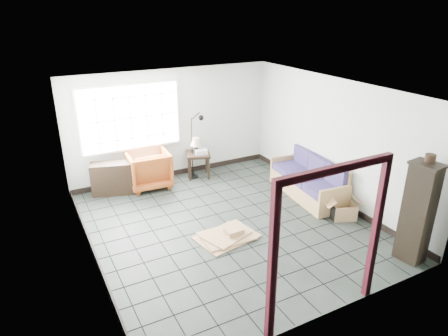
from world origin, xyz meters
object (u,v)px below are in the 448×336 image
armchair (148,167)px  tall_shelf (418,212)px  futon_sofa (310,182)px  side_table (198,157)px

armchair → tall_shelf: bearing=124.3°
futon_sofa → side_table: futon_sofa is taller
armchair → tall_shelf: size_ratio=0.55×
futon_sofa → side_table: size_ratio=2.93×
futon_sofa → tall_shelf: size_ratio=1.20×
armchair → side_table: (1.26, -0.01, 0.02)m
side_table → tall_shelf: size_ratio=0.41×
side_table → tall_shelf: (1.67, -4.78, 0.37)m
side_table → tall_shelf: tall_shelf is taller
armchair → side_table: armchair is taller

